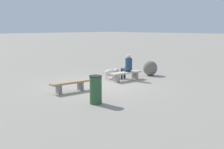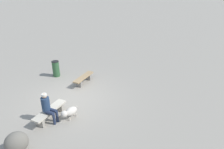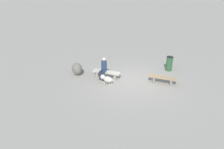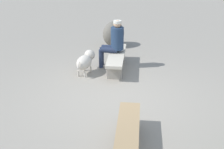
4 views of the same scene
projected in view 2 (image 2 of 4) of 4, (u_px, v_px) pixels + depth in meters
The scene contains 7 objects.
ground at pixel (72, 99), 9.96m from camera, with size 210.00×210.00×0.06m, color gray.
bench_left at pixel (84, 78), 11.37m from camera, with size 1.67×0.59×0.43m.
bench_right at pixel (50, 112), 8.41m from camera, with size 1.76×0.65×0.43m.
seated_person at pixel (47, 106), 8.07m from camera, with size 0.40×0.66×1.28m.
dog at pixel (70, 112), 8.37m from camera, with size 0.85×0.54×0.53m.
trash_bin at pixel (56, 69), 12.17m from camera, with size 0.44×0.44×0.98m.
boulder at pixel (17, 143), 6.67m from camera, with size 0.62×0.77×0.80m, color #6B665B.
Camera 2 is at (7.58, 4.40, 5.27)m, focal length 31.96 mm.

